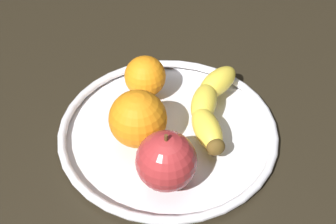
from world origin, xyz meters
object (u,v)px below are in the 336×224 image
object	(u,v)px
apple	(166,161)
banana	(210,105)
orange_back_right	(145,76)
fruit_bowl	(168,131)
orange_back_left	(138,119)

from	to	relation	value
apple	banana	bearing A→B (deg)	148.24
banana	orange_back_right	size ratio (longest dim) A/B	2.92
apple	orange_back_right	xyz separation A→B (cm)	(-17.15, -1.92, -0.73)
fruit_bowl	orange_back_left	distance (cm)	6.69
orange_back_left	orange_back_right	distance (cm)	9.82
fruit_bowl	apple	size ratio (longest dim) A/B	3.70
fruit_bowl	orange_back_left	world-z (taller)	orange_back_left
orange_back_left	apple	bearing A→B (deg)	23.61
banana	apple	bearing A→B (deg)	-14.78
banana	apple	size ratio (longest dim) A/B	2.14
fruit_bowl	apple	distance (cm)	10.59
banana	orange_back_right	xyz separation A→B (cm)	(-5.61, -9.06, 1.30)
apple	orange_back_left	xyz separation A→B (cm)	(-7.46, -3.26, 0.10)
banana	fruit_bowl	bearing A→B (deg)	-54.32
fruit_bowl	orange_back_left	size ratio (longest dim) A/B	3.99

